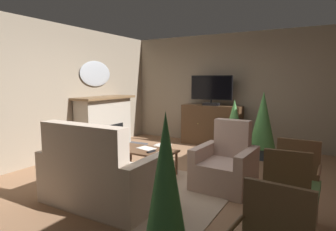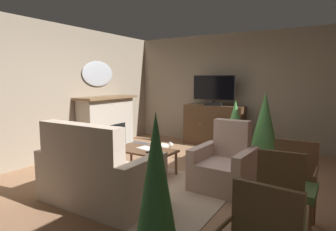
# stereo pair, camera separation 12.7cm
# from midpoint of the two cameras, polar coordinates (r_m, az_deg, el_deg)

# --- Properties ---
(ground_plane) EXTENTS (5.63, 6.58, 0.04)m
(ground_plane) POSITION_cam_midpoint_polar(r_m,az_deg,el_deg) (4.67, -1.51, -13.08)
(ground_plane) COLOR #936B4C
(wall_back) EXTENTS (5.63, 0.10, 2.72)m
(wall_back) POSITION_cam_midpoint_polar(r_m,az_deg,el_deg) (7.16, 11.15, 5.16)
(wall_back) COLOR gray
(wall_back) RESTS_ON ground_plane
(wall_left) EXTENTS (0.10, 6.58, 2.72)m
(wall_left) POSITION_cam_midpoint_polar(r_m,az_deg,el_deg) (6.12, -22.66, 4.40)
(wall_left) COLOR gray
(wall_left) RESTS_ON ground_plane
(rug_central) EXTENTS (2.04, 2.07, 0.01)m
(rug_central) POSITION_cam_midpoint_polar(r_m,az_deg,el_deg) (4.19, -3.66, -15.19)
(rug_central) COLOR tan
(rug_central) RESTS_ON ground_plane
(fireplace) EXTENTS (0.91, 1.62, 1.22)m
(fireplace) POSITION_cam_midpoint_polar(r_m,az_deg,el_deg) (6.70, -13.11, -1.70)
(fireplace) COLOR #4C4C51
(fireplace) RESTS_ON ground_plane
(wall_mirror_oval) EXTENTS (0.06, 0.97, 0.58)m
(wall_mirror_oval) POSITION_cam_midpoint_polar(r_m,az_deg,el_deg) (6.79, -14.95, 8.16)
(wall_mirror_oval) COLOR #B2B7BF
(tv_cabinet) EXTENTS (1.46, 0.46, 0.98)m
(tv_cabinet) POSITION_cam_midpoint_polar(r_m,az_deg,el_deg) (7.00, 8.26, -2.13)
(tv_cabinet) COLOR #352315
(tv_cabinet) RESTS_ON ground_plane
(television) EXTENTS (1.03, 0.20, 0.72)m
(television) POSITION_cam_midpoint_polar(r_m,az_deg,el_deg) (6.86, 8.23, 5.21)
(television) COLOR black
(television) RESTS_ON tv_cabinet
(coffee_table) EXTENTS (1.09, 0.60, 0.43)m
(coffee_table) POSITION_cam_midpoint_polar(r_m,az_deg,el_deg) (4.84, -5.53, -7.38)
(coffee_table) COLOR brown
(coffee_table) RESTS_ON ground_plane
(tv_remote) EXTENTS (0.08, 0.18, 0.02)m
(tv_remote) POSITION_cam_midpoint_polar(r_m,az_deg,el_deg) (4.64, -4.20, -7.28)
(tv_remote) COLOR black
(tv_remote) RESTS_ON coffee_table
(folded_newspaper) EXTENTS (0.34, 0.28, 0.01)m
(folded_newspaper) POSITION_cam_midpoint_polar(r_m,az_deg,el_deg) (4.90, -5.16, -6.61)
(folded_newspaper) COLOR silver
(folded_newspaper) RESTS_ON coffee_table
(sofa_floral) EXTENTS (1.53, 0.86, 1.09)m
(sofa_floral) POSITION_cam_midpoint_polar(r_m,az_deg,el_deg) (3.82, -14.58, -11.98)
(sofa_floral) COLOR #C6B29E
(sofa_floral) RESTS_ON ground_plane
(armchair_by_fireplace) EXTENTS (0.85, 0.86, 0.99)m
(armchair_by_fireplace) POSITION_cam_midpoint_polar(r_m,az_deg,el_deg) (4.35, 10.73, -10.08)
(armchair_by_fireplace) COLOR #BC9E8E
(armchair_by_fireplace) RESTS_ON ground_plane
(side_chair_mid_row) EXTENTS (0.46, 0.49, 0.99)m
(side_chair_mid_row) POSITION_cam_midpoint_polar(r_m,az_deg,el_deg) (2.67, 21.13, -17.23)
(side_chair_mid_row) COLOR #4C703D
(side_chair_mid_row) RESTS_ON ground_plane
(side_chair_beside_plant) EXTENTS (0.51, 0.51, 0.93)m
(side_chair_beside_plant) POSITION_cam_midpoint_polar(r_m,az_deg,el_deg) (3.44, 23.33, -11.96)
(side_chair_beside_plant) COLOR #4C703D
(side_chair_beside_plant) RESTS_ON ground_plane
(potted_plant_on_hearth_side) EXTENTS (0.47, 0.47, 1.24)m
(potted_plant_on_hearth_side) POSITION_cam_midpoint_polar(r_m,az_deg,el_deg) (5.46, 12.52, -2.63)
(potted_plant_on_hearth_side) COLOR #3D4C5B
(potted_plant_on_hearth_side) RESTS_ON ground_plane
(potted_plant_leafy_by_curtain) EXTENTS (0.37, 0.37, 1.38)m
(potted_plant_leafy_by_curtain) POSITION_cam_midpoint_polar(r_m,az_deg,el_deg) (2.22, -2.17, -15.67)
(potted_plant_leafy_by_curtain) COLOR beige
(potted_plant_leafy_by_curtain) RESTS_ON ground_plane
(potted_plant_small_fern_corner) EXTENTS (0.52, 0.52, 1.38)m
(potted_plant_small_fern_corner) POSITION_cam_midpoint_polar(r_m,az_deg,el_deg) (5.96, 18.03, -1.44)
(potted_plant_small_fern_corner) COLOR #3D4C5B
(potted_plant_small_fern_corner) RESTS_ON ground_plane
(cat) EXTENTS (0.49, 0.54, 0.18)m
(cat) POSITION_cam_midpoint_polar(r_m,az_deg,el_deg) (6.48, -1.98, -6.28)
(cat) COLOR beige
(cat) RESTS_ON ground_plane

